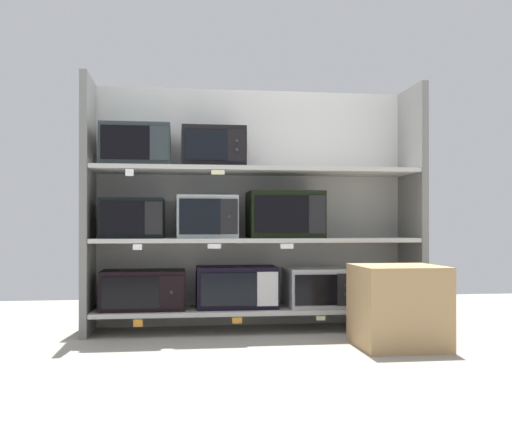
# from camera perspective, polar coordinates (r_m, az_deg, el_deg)

# --- Properties ---
(ground) EXTENTS (6.29, 6.00, 0.02)m
(ground) POSITION_cam_1_polar(r_m,az_deg,el_deg) (3.44, 2.21, -12.83)
(ground) COLOR gray
(back_panel) EXTENTS (2.49, 0.04, 1.77)m
(back_panel) POSITION_cam_1_polar(r_m,az_deg,el_deg) (4.60, -0.41, 1.57)
(back_panel) COLOR #B2B2AD
(back_panel) RESTS_ON ground
(upright_left) EXTENTS (0.05, 0.47, 1.77)m
(upright_left) POSITION_cam_1_polar(r_m,az_deg,el_deg) (4.36, -15.50, 1.69)
(upright_left) COLOR slate
(upright_left) RESTS_ON ground
(upright_right) EXTENTS (0.05, 0.47, 1.77)m
(upright_right) POSITION_cam_1_polar(r_m,az_deg,el_deg) (4.65, 14.50, 1.56)
(upright_right) COLOR slate
(upright_right) RESTS_ON ground
(shelf_0) EXTENTS (2.29, 0.47, 0.03)m
(shelf_0) POSITION_cam_1_polar(r_m,az_deg,el_deg) (4.38, 0.00, -8.02)
(shelf_0) COLOR beige
(shelf_0) RESTS_ON ground
(microwave_0) EXTENTS (0.58, 0.37, 0.27)m
(microwave_0) POSITION_cam_1_polar(r_m,az_deg,el_deg) (4.33, -10.54, -6.09)
(microwave_0) COLOR black
(microwave_0) RESTS_ON shelf_0
(microwave_1) EXTENTS (0.57, 0.34, 0.29)m
(microwave_1) POSITION_cam_1_polar(r_m,az_deg,el_deg) (4.35, -1.84, -5.93)
(microwave_1) COLOR black
(microwave_1) RESTS_ON shelf_0
(microwave_2) EXTENTS (0.44, 0.43, 0.28)m
(microwave_2) POSITION_cam_1_polar(r_m,az_deg,el_deg) (4.44, 5.75, -5.91)
(microwave_2) COLOR #A5A7A9
(microwave_2) RESTS_ON shelf_0
(price_tag_0) EXTENTS (0.06, 0.00, 0.05)m
(price_tag_0) POSITION_cam_1_polar(r_m,az_deg,el_deg) (4.12, -11.03, -9.13)
(price_tag_0) COLOR orange
(price_tag_1) EXTENTS (0.07, 0.00, 0.04)m
(price_tag_1) POSITION_cam_1_polar(r_m,az_deg,el_deg) (4.14, -1.79, -9.05)
(price_tag_1) COLOR orange
(price_tag_2) EXTENTS (0.06, 0.00, 0.03)m
(price_tag_2) POSITION_cam_1_polar(r_m,az_deg,el_deg) (4.23, 6.11, -8.79)
(price_tag_2) COLOR beige
(shelf_1) EXTENTS (2.29, 0.47, 0.03)m
(shelf_1) POSITION_cam_1_polar(r_m,az_deg,el_deg) (4.35, 0.00, -1.52)
(shelf_1) COLOR beige
(microwave_3) EXTENTS (0.43, 0.39, 0.28)m
(microwave_3) POSITION_cam_1_polar(r_m,az_deg,el_deg) (4.32, -11.50, 0.52)
(microwave_3) COLOR black
(microwave_3) RESTS_ON shelf_1
(microwave_4) EXTENTS (0.42, 0.42, 0.30)m
(microwave_4) POSITION_cam_1_polar(r_m,az_deg,el_deg) (4.31, -4.66, 0.66)
(microwave_4) COLOR #97A0A2
(microwave_4) RESTS_ON shelf_1
(microwave_5) EXTENTS (0.53, 0.40, 0.33)m
(microwave_5) POSITION_cam_1_polar(r_m,az_deg,el_deg) (4.37, 2.71, 0.87)
(microwave_5) COLOR black
(microwave_5) RESTS_ON shelf_1
(price_tag_3) EXTENTS (0.06, 0.00, 0.04)m
(price_tag_3) POSITION_cam_1_polar(r_m,az_deg,el_deg) (4.08, -11.08, -2.14)
(price_tag_3) COLOR white
(price_tag_4) EXTENTS (0.09, 0.00, 0.03)m
(price_tag_4) POSITION_cam_1_polar(r_m,az_deg,el_deg) (4.08, -3.94, -2.10)
(price_tag_4) COLOR white
(price_tag_5) EXTENTS (0.09, 0.00, 0.03)m
(price_tag_5) POSITION_cam_1_polar(r_m,az_deg,el_deg) (4.14, 2.93, -2.09)
(price_tag_5) COLOR white
(shelf_2) EXTENTS (2.29, 0.47, 0.03)m
(shelf_2) POSITION_cam_1_polar(r_m,az_deg,el_deg) (4.36, 0.00, 5.02)
(shelf_2) COLOR beige
(microwave_6) EXTENTS (0.47, 0.43, 0.29)m
(microwave_6) POSITION_cam_1_polar(r_m,az_deg,el_deg) (4.35, -11.19, 7.14)
(microwave_6) COLOR #283135
(microwave_6) RESTS_ON shelf_2
(microwave_7) EXTENTS (0.44, 0.38, 0.28)m
(microwave_7) POSITION_cam_1_polar(r_m,az_deg,el_deg) (4.35, -4.06, 7.10)
(microwave_7) COLOR black
(microwave_7) RESTS_ON shelf_2
(price_tag_6) EXTENTS (0.05, 0.00, 0.05)m
(price_tag_6) POSITION_cam_1_polar(r_m,az_deg,el_deg) (4.10, -11.80, 4.77)
(price_tag_6) COLOR white
(price_tag_7) EXTENTS (0.09, 0.00, 0.03)m
(price_tag_7) POSITION_cam_1_polar(r_m,az_deg,el_deg) (4.09, -3.59, 4.88)
(price_tag_7) COLOR beige
(shipping_carton) EXTENTS (0.51, 0.51, 0.50)m
(shipping_carton) POSITION_cam_1_polar(r_m,az_deg,el_deg) (3.86, 13.20, -7.52)
(shipping_carton) COLOR tan
(shipping_carton) RESTS_ON ground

